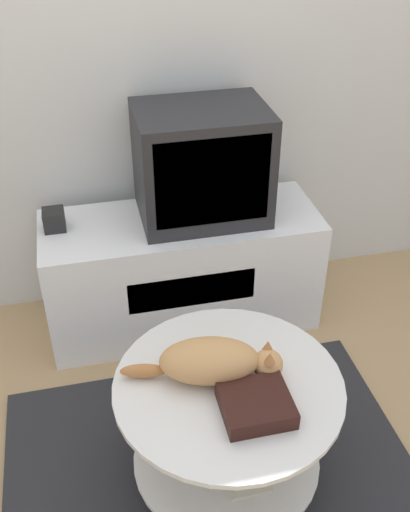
# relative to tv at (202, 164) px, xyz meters

# --- Properties ---
(ground_plane) EXTENTS (12.00, 12.00, 0.00)m
(ground_plane) POSITION_rel_tv_xyz_m (-0.17, -1.01, -0.78)
(ground_plane) COLOR tan
(wall_back) EXTENTS (8.00, 0.05, 2.60)m
(wall_back) POSITION_rel_tv_xyz_m (-0.17, 0.28, 0.52)
(wall_back) COLOR silver
(wall_back) RESTS_ON ground_plane
(rug) EXTENTS (1.45, 1.27, 0.02)m
(rug) POSITION_rel_tv_xyz_m (-0.17, -1.01, -0.77)
(rug) COLOR #28282B
(rug) RESTS_ON ground_plane
(tv_stand) EXTENTS (1.20, 0.45, 0.54)m
(tv_stand) POSITION_rel_tv_xyz_m (-0.10, -0.03, -0.51)
(tv_stand) COLOR white
(tv_stand) RESTS_ON ground_plane
(tv) EXTENTS (0.53, 0.39, 0.47)m
(tv) POSITION_rel_tv_xyz_m (0.00, 0.00, 0.00)
(tv) COLOR #232326
(tv) RESTS_ON tv_stand
(speaker) EXTENTS (0.09, 0.09, 0.09)m
(speaker) POSITION_rel_tv_xyz_m (-0.62, 0.01, -0.19)
(speaker) COLOR black
(speaker) RESTS_ON tv_stand
(coffee_table) EXTENTS (0.73, 0.73, 0.46)m
(coffee_table) POSITION_rel_tv_xyz_m (-0.13, -0.92, -0.47)
(coffee_table) COLOR #B2B2B7
(coffee_table) RESTS_ON rug
(dvd_box) EXTENTS (0.20, 0.19, 0.06)m
(dvd_box) POSITION_rel_tv_xyz_m (-0.08, -1.05, -0.27)
(dvd_box) COLOR black
(dvd_box) RESTS_ON coffee_table
(cat) EXTENTS (0.50, 0.22, 0.14)m
(cat) POSITION_rel_tv_xyz_m (-0.16, -0.89, -0.23)
(cat) COLOR tan
(cat) RESTS_ON coffee_table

